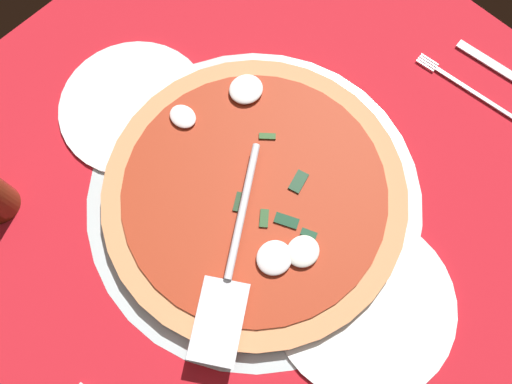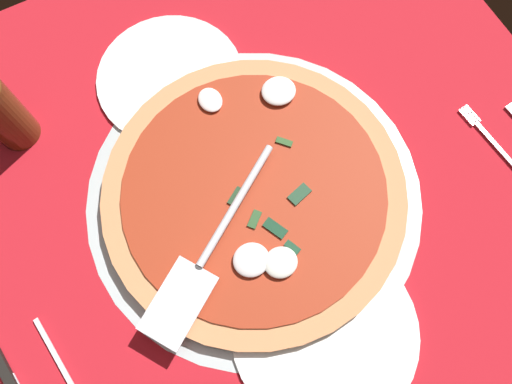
% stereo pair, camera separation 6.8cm
% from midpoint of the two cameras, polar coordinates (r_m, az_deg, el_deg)
% --- Properties ---
extents(ground_plane, '(0.94, 0.94, 0.01)m').
position_cam_midpoint_polar(ground_plane, '(0.70, -2.01, -2.01)').
color(ground_plane, '#B21721').
extents(pizza_pan, '(0.45, 0.45, 0.01)m').
position_cam_midpoint_polar(pizza_pan, '(0.69, -2.78, -0.79)').
color(pizza_pan, '#ADB8BA').
rests_on(pizza_pan, ground_plane).
extents(dinner_plate_left, '(0.23, 0.23, 0.01)m').
position_cam_midpoint_polar(dinner_plate_left, '(0.67, 9.01, -12.57)').
color(dinner_plate_left, white).
rests_on(dinner_plate_left, ground_plane).
extents(dinner_plate_right, '(0.22, 0.22, 0.01)m').
position_cam_midpoint_polar(dinner_plate_right, '(0.77, -15.86, 8.77)').
color(dinner_plate_right, white).
rests_on(dinner_plate_right, ground_plane).
extents(pizza, '(0.41, 0.41, 0.03)m').
position_cam_midpoint_polar(pizza, '(0.68, -2.82, -0.41)').
color(pizza, tan).
rests_on(pizza, pizza_pan).
extents(pizza_server, '(0.18, 0.25, 0.01)m').
position_cam_midpoint_polar(pizza_server, '(0.64, -5.80, -8.16)').
color(pizza_server, silver).
rests_on(pizza_server, pizza).
extents(place_setting_near, '(0.22, 0.15, 0.01)m').
position_cam_midpoint_polar(place_setting_near, '(0.83, 23.64, 9.92)').
color(place_setting_near, white).
rests_on(place_setting_near, ground_plane).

